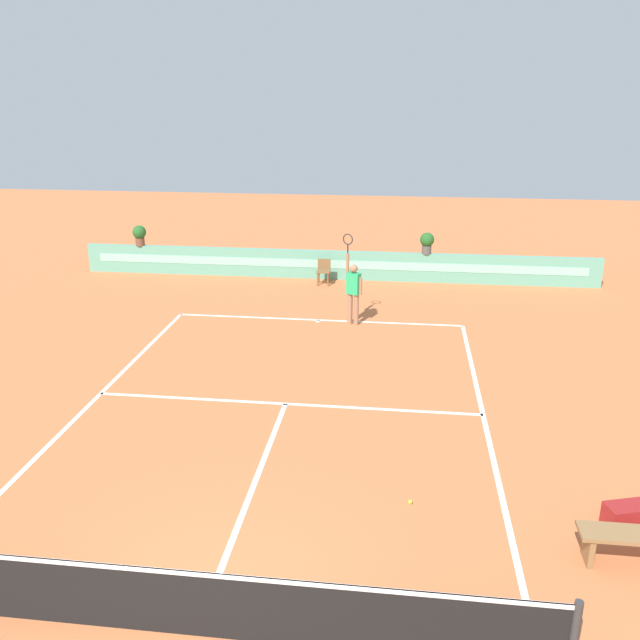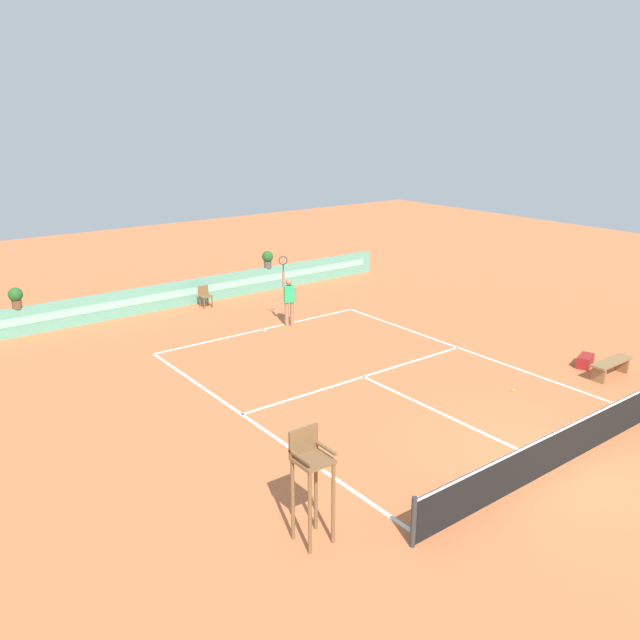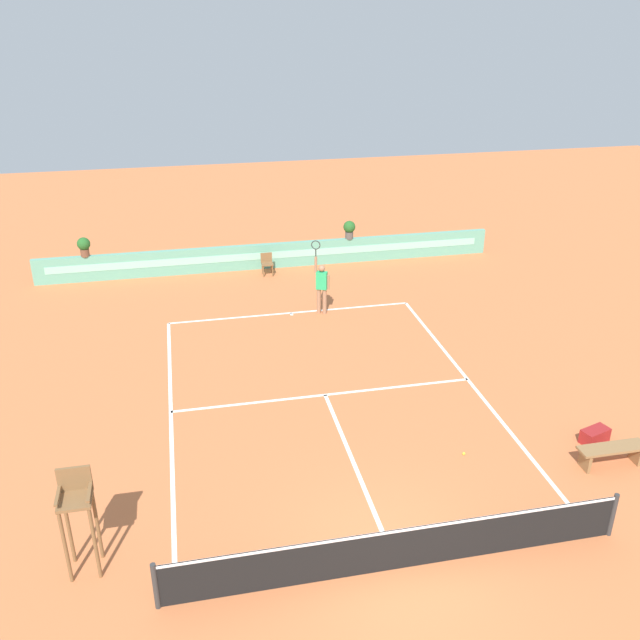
% 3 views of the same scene
% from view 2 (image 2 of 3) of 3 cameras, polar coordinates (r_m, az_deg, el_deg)
% --- Properties ---
extents(ground_plane, '(60.00, 60.00, 0.00)m').
position_cam_2_polar(ground_plane, '(18.65, 4.67, -5.42)').
color(ground_plane, '#C66B3D').
extents(court_lines, '(8.32, 11.94, 0.01)m').
position_cam_2_polar(court_lines, '(19.14, 3.23, -4.74)').
color(court_lines, white).
rests_on(court_lines, ground).
extents(net, '(8.92, 0.10, 1.00)m').
position_cam_2_polar(net, '(14.98, 20.45, -10.46)').
color(net, '#333333').
rests_on(net, ground).
extents(back_wall_barrier, '(18.00, 0.21, 1.00)m').
position_cam_2_polar(back_wall_barrier, '(26.69, -10.33, 2.63)').
color(back_wall_barrier, '#60A88E').
rests_on(back_wall_barrier, ground).
extents(umpire_chair, '(0.60, 0.60, 2.14)m').
position_cam_2_polar(umpire_chair, '(11.53, -0.84, -13.41)').
color(umpire_chair, brown).
rests_on(umpire_chair, ground).
extents(ball_kid_chair, '(0.44, 0.44, 0.85)m').
position_cam_2_polar(ball_kid_chair, '(25.94, -10.16, 2.15)').
color(ball_kid_chair, brown).
rests_on(ball_kid_chair, ground).
extents(bench_courtside, '(1.60, 0.44, 0.51)m').
position_cam_2_polar(bench_courtside, '(20.56, 24.41, -3.64)').
color(bench_courtside, olive).
rests_on(bench_courtside, ground).
extents(gear_bag, '(0.78, 0.55, 0.36)m').
position_cam_2_polar(gear_bag, '(21.17, 22.44, -3.37)').
color(gear_bag, maroon).
rests_on(gear_bag, ground).
extents(tennis_player, '(0.58, 0.35, 2.58)m').
position_cam_2_polar(tennis_player, '(23.11, -2.76, 1.97)').
color(tennis_player, '#9E7051').
rests_on(tennis_player, ground).
extents(tennis_ball_near_baseline, '(0.07, 0.07, 0.07)m').
position_cam_2_polar(tennis_ball_near_baseline, '(18.69, 16.75, -5.99)').
color(tennis_ball_near_baseline, '#CCE033').
rests_on(tennis_ball_near_baseline, ground).
extents(potted_plant_far_left, '(0.48, 0.48, 0.72)m').
position_cam_2_polar(potted_plant_far_left, '(24.24, -25.35, 1.90)').
color(potted_plant_far_left, brown).
rests_on(potted_plant_far_left, back_wall_barrier).
extents(potted_plant_right, '(0.48, 0.48, 0.72)m').
position_cam_2_polar(potted_plant_right, '(28.00, -4.67, 5.48)').
color(potted_plant_right, '#514C47').
rests_on(potted_plant_right, back_wall_barrier).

